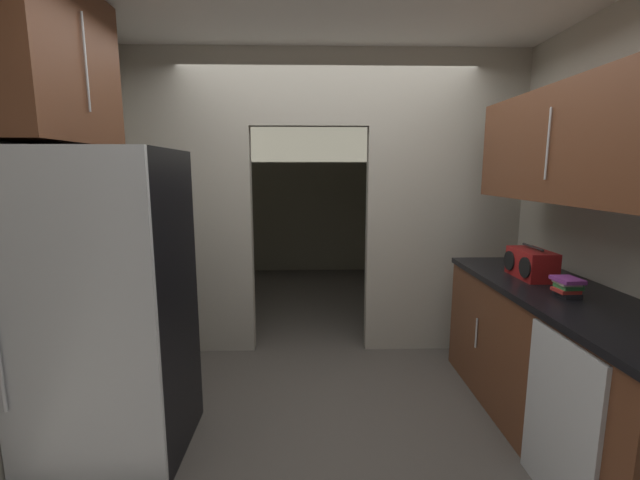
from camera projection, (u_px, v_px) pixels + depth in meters
name	position (u px, v px, depth m)	size (l,w,h in m)	color
ground	(335.00, 424.00, 2.72)	(20.00, 20.00, 0.00)	#47423D
kitchen_overhead_slab	(334.00, 4.00, 2.63)	(3.82, 6.41, 0.06)	silver
kitchen_partition	(332.00, 196.00, 3.67)	(3.42, 0.12, 2.65)	#ADA899
adjoining_room_shell	(321.00, 194.00, 5.78)	(3.42, 3.19, 2.65)	gray
refrigerator	(108.00, 308.00, 2.34)	(0.81, 0.75, 1.75)	black
lower_cabinet_run	(557.00, 363.00, 2.57)	(0.68, 2.01, 0.92)	brown
dishwasher	(559.00, 424.00, 2.01)	(0.02, 0.56, 0.86)	#B7BABC
upper_cabinet_counterside	(580.00, 144.00, 2.35)	(0.36, 1.81, 0.67)	brown
upper_cabinet_fridgeside	(51.00, 62.00, 2.21)	(0.36, 0.89, 0.85)	brown
boombox	(531.00, 264.00, 2.81)	(0.20, 0.36, 0.22)	maroon
book_stack	(567.00, 287.00, 2.39)	(0.14, 0.17, 0.11)	black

